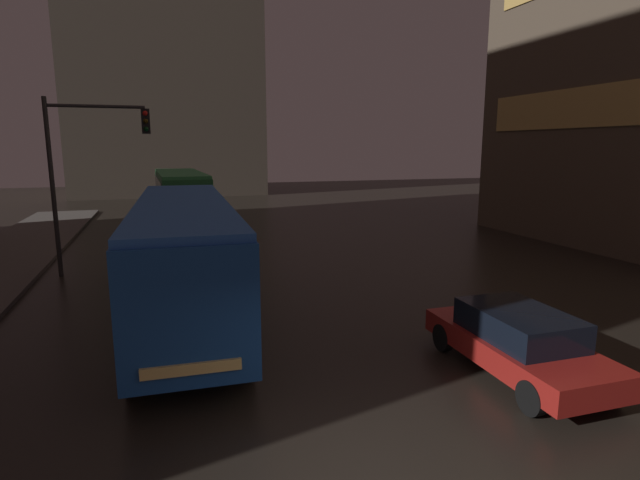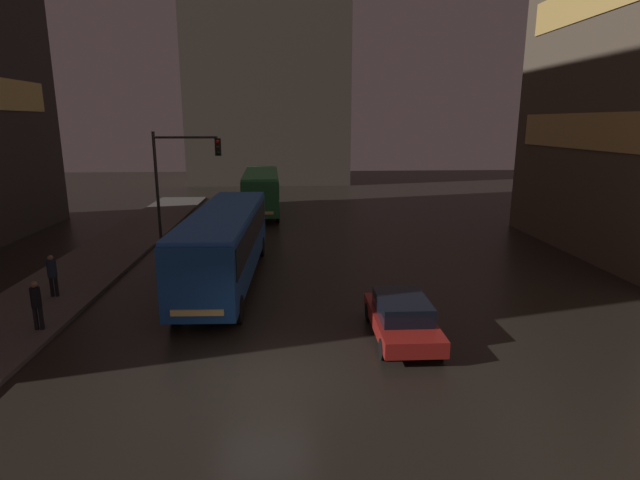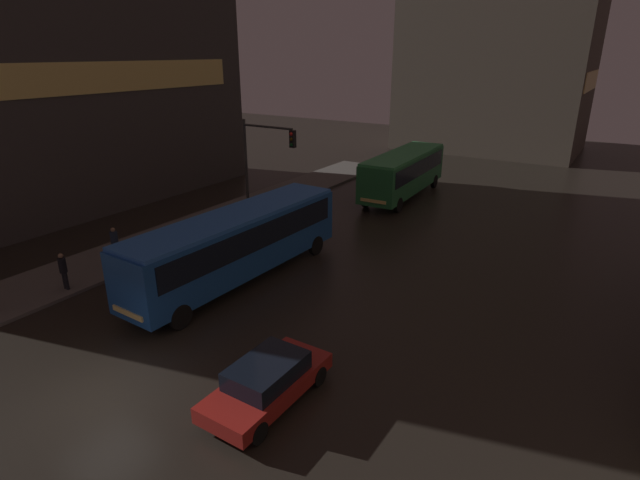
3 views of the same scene
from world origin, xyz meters
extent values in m
plane|color=black|center=(0.00, 0.00, 0.00)|extent=(120.00, 120.00, 0.00)
cube|color=#56514C|center=(-9.00, 10.00, 0.07)|extent=(4.00, 48.00, 0.15)
cube|color=#E0B25B|center=(15.79, 11.34, 6.45)|extent=(0.24, 15.21, 1.80)
cube|color=#4C4238|center=(-1.55, 48.88, 11.72)|extent=(18.00, 12.00, 23.44)
cube|color=#EAC66B|center=(7.40, 48.88, 7.28)|extent=(0.24, 10.20, 1.80)
cube|color=#EAC66B|center=(7.40, 48.88, 16.01)|extent=(0.24, 10.20, 1.80)
cube|color=#194793|center=(-2.03, 8.76, 1.81)|extent=(2.83, 11.90, 2.53)
cube|color=black|center=(-2.03, 8.76, 2.33)|extent=(2.86, 10.95, 1.10)
cube|color=blue|center=(-2.03, 8.76, 3.16)|extent=(2.77, 11.66, 0.16)
cube|color=#F4CC72|center=(-2.23, 2.84, 0.95)|extent=(1.71, 0.16, 0.20)
cylinder|color=black|center=(-1.06, 4.22, 0.50)|extent=(0.28, 1.01, 1.00)
cylinder|color=black|center=(-3.30, 4.29, 0.50)|extent=(0.28, 1.01, 1.00)
cylinder|color=black|center=(-0.76, 13.23, 0.50)|extent=(0.28, 1.01, 1.00)
cylinder|color=black|center=(-3.00, 13.31, 0.50)|extent=(0.28, 1.01, 1.00)
cube|color=#236B38|center=(-1.44, 25.86, 1.80)|extent=(2.92, 10.26, 2.49)
cube|color=black|center=(-1.44, 25.86, 2.29)|extent=(2.95, 9.45, 1.10)
cube|color=#399252|center=(-1.44, 25.86, 3.12)|extent=(2.86, 10.06, 0.16)
cube|color=#F4CC72|center=(-1.24, 20.76, 0.95)|extent=(1.78, 0.17, 0.20)
cylinder|color=black|center=(-0.13, 22.22, 0.50)|extent=(0.29, 1.01, 1.00)
cylinder|color=black|center=(-2.46, 22.13, 0.50)|extent=(0.29, 1.01, 1.00)
cylinder|color=black|center=(-0.41, 29.59, 0.50)|extent=(0.29, 1.01, 1.00)
cylinder|color=black|center=(-2.74, 29.50, 0.50)|extent=(0.29, 1.01, 1.00)
cube|color=maroon|center=(4.37, 2.66, 0.55)|extent=(1.90, 4.39, 0.50)
cube|color=black|center=(4.37, 2.66, 1.09)|extent=(1.60, 2.42, 0.58)
cylinder|color=black|center=(5.21, 1.16, 0.32)|extent=(0.21, 0.64, 0.64)
cylinder|color=black|center=(3.51, 1.17, 0.32)|extent=(0.21, 0.64, 0.64)
cylinder|color=black|center=(5.24, 4.14, 0.32)|extent=(0.21, 0.64, 0.64)
cylinder|color=black|center=(3.54, 4.15, 0.32)|extent=(0.21, 0.64, 0.64)
cylinder|color=black|center=(-7.71, 3.69, 0.55)|extent=(0.14, 0.14, 0.80)
cylinder|color=black|center=(-7.53, 3.69, 0.55)|extent=(0.14, 0.14, 0.80)
cylinder|color=black|center=(-7.62, 3.69, 1.28)|extent=(0.43, 0.43, 0.66)
sphere|color=#8C664C|center=(-7.62, 3.69, 1.72)|extent=(0.22, 0.22, 0.22)
cylinder|color=black|center=(-8.69, 7.00, 0.55)|extent=(0.14, 0.14, 0.80)
cylinder|color=black|center=(-8.51, 7.00, 0.55)|extent=(0.14, 0.14, 0.80)
cylinder|color=#1E283D|center=(-8.60, 7.00, 1.29)|extent=(0.50, 0.50, 0.67)
sphere|color=#8C664C|center=(-8.60, 7.00, 1.73)|extent=(0.22, 0.22, 0.22)
cylinder|color=#2D2D2D|center=(-6.26, 14.44, 3.21)|extent=(0.16, 0.16, 6.43)
cylinder|color=#2D2D2D|center=(-4.61, 14.44, 6.13)|extent=(3.30, 0.12, 0.12)
cube|color=black|center=(-2.96, 14.44, 5.63)|extent=(0.30, 0.24, 0.90)
sphere|color=red|center=(-2.96, 14.30, 5.91)|extent=(0.18, 0.18, 0.18)
sphere|color=#3B2B07|center=(-2.96, 14.30, 5.63)|extent=(0.18, 0.18, 0.18)
sphere|color=black|center=(-2.96, 14.30, 5.35)|extent=(0.18, 0.18, 0.18)
camera|label=1|loc=(-2.55, -5.48, 4.71)|focal=28.00mm
camera|label=2|loc=(0.82, -12.36, 6.90)|focal=28.00mm
camera|label=3|loc=(12.37, -6.98, 9.94)|focal=28.00mm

